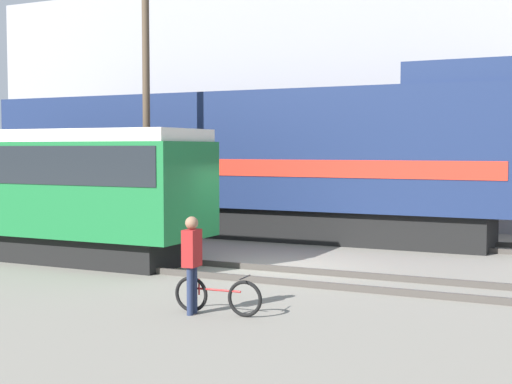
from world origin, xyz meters
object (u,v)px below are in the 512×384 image
object	(u,v)px
streetcar	(41,185)
person	(192,255)
bicycle	(218,296)
utility_pole_left	(146,123)
freight_locomotive	(241,161)

from	to	relation	value
streetcar	person	size ratio (longest dim) A/B	5.42
bicycle	streetcar	bearing A→B (deg)	153.36
streetcar	bicycle	xyz separation A→B (m)	(7.13, -3.57, -1.56)
bicycle	person	distance (m)	0.83
streetcar	utility_pole_left	bearing A→B (deg)	72.34
person	freight_locomotive	bearing A→B (deg)	112.47
freight_locomotive	streetcar	bearing A→B (deg)	-110.69
freight_locomotive	streetcar	xyz separation A→B (m)	(-2.47, -6.54, -0.53)
bicycle	utility_pole_left	size ratio (longest dim) A/B	0.23
streetcar	person	world-z (taller)	streetcar
freight_locomotive	person	xyz separation A→B (m)	(4.26, -10.29, -1.39)
freight_locomotive	bicycle	xyz separation A→B (m)	(4.66, -10.11, -2.10)
streetcar	bicycle	bearing A→B (deg)	-26.64
freight_locomotive	utility_pole_left	size ratio (longest dim) A/B	2.44
utility_pole_left	streetcar	bearing A→B (deg)	-107.66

